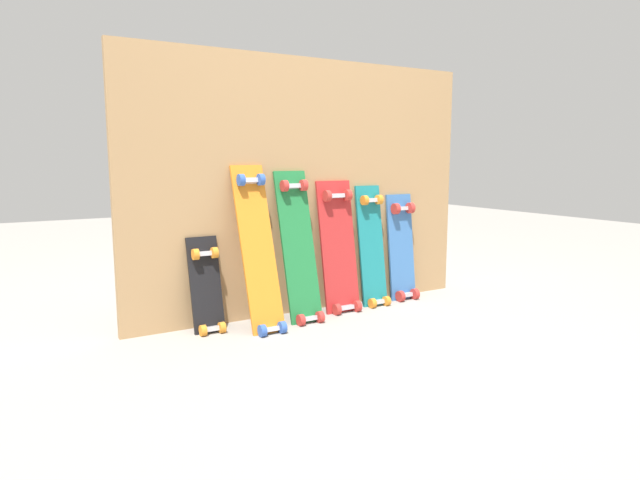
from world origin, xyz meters
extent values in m
plane|color=#9E9991|center=(0.00, 0.00, 0.00)|extent=(12.00, 12.00, 0.00)
cube|color=tan|center=(0.00, 0.07, 0.72)|extent=(2.15, 0.04, 1.44)
cube|color=black|center=(-0.65, -0.02, 0.21)|extent=(0.16, 0.13, 0.56)
cube|color=#B7B7BF|center=(-0.65, -0.08, 0.02)|extent=(0.07, 0.04, 0.03)
cube|color=#B7B7BF|center=(-0.65, 0.00, 0.40)|extent=(0.07, 0.04, 0.03)
cylinder|color=orange|center=(-0.70, -0.10, 0.03)|extent=(0.03, 0.06, 0.06)
cylinder|color=orange|center=(-0.60, -0.10, 0.03)|extent=(0.03, 0.06, 0.06)
cylinder|color=orange|center=(-0.70, -0.02, 0.41)|extent=(0.03, 0.06, 0.06)
cylinder|color=orange|center=(-0.60, -0.02, 0.41)|extent=(0.03, 0.06, 0.06)
cube|color=orange|center=(-0.39, -0.10, 0.39)|extent=(0.18, 0.30, 0.92)
cube|color=#B7B7BF|center=(-0.39, -0.24, 0.03)|extent=(0.08, 0.04, 0.03)
cube|color=#B7B7BF|center=(-0.39, -0.01, 0.77)|extent=(0.08, 0.04, 0.03)
cylinder|color=#3359B2|center=(-0.45, -0.26, 0.03)|extent=(0.03, 0.06, 0.06)
cylinder|color=#3359B2|center=(-0.34, -0.26, 0.03)|extent=(0.03, 0.06, 0.06)
cylinder|color=#3359B2|center=(-0.45, -0.02, 0.77)|extent=(0.03, 0.06, 0.06)
cylinder|color=#3359B2|center=(-0.34, -0.02, 0.77)|extent=(0.03, 0.06, 0.06)
cube|color=#1E7238|center=(-0.14, -0.07, 0.37)|extent=(0.19, 0.24, 0.88)
cube|color=#B7B7BF|center=(-0.14, -0.18, 0.03)|extent=(0.09, 0.04, 0.03)
cube|color=#B7B7BF|center=(-0.14, 0.00, 0.73)|extent=(0.09, 0.04, 0.03)
cylinder|color=red|center=(-0.20, -0.20, 0.03)|extent=(0.03, 0.06, 0.06)
cylinder|color=red|center=(-0.08, -0.20, 0.03)|extent=(0.03, 0.06, 0.06)
cylinder|color=red|center=(-0.20, -0.02, 0.74)|extent=(0.03, 0.06, 0.06)
cylinder|color=red|center=(-0.08, -0.02, 0.74)|extent=(0.03, 0.06, 0.06)
cube|color=#B22626|center=(0.15, -0.03, 0.35)|extent=(0.23, 0.15, 0.82)
cube|color=#B7B7BF|center=(0.15, -0.11, 0.03)|extent=(0.10, 0.04, 0.03)
cube|color=#B7B7BF|center=(0.15, 0.00, 0.67)|extent=(0.10, 0.04, 0.03)
cylinder|color=red|center=(0.08, -0.12, 0.03)|extent=(0.03, 0.06, 0.06)
cylinder|color=red|center=(0.22, -0.12, 0.03)|extent=(0.03, 0.06, 0.06)
cylinder|color=red|center=(0.08, -0.01, 0.67)|extent=(0.03, 0.06, 0.06)
cylinder|color=red|center=(0.22, -0.01, 0.67)|extent=(0.03, 0.06, 0.06)
cube|color=#197A7F|center=(0.40, -0.02, 0.33)|extent=(0.17, 0.13, 0.79)
cube|color=#B7B7BF|center=(0.40, -0.09, 0.03)|extent=(0.08, 0.04, 0.03)
cube|color=#B7B7BF|center=(0.40, 0.00, 0.64)|extent=(0.08, 0.04, 0.03)
cylinder|color=orange|center=(0.34, -0.11, 0.03)|extent=(0.03, 0.06, 0.06)
cylinder|color=orange|center=(0.45, -0.11, 0.03)|extent=(0.03, 0.06, 0.06)
cylinder|color=orange|center=(0.34, -0.01, 0.64)|extent=(0.03, 0.06, 0.06)
cylinder|color=orange|center=(0.45, -0.01, 0.64)|extent=(0.03, 0.06, 0.06)
cube|color=#386BAD|center=(0.64, 0.00, 0.30)|extent=(0.19, 0.10, 0.72)
cube|color=#B7B7BF|center=(0.64, -0.06, 0.03)|extent=(0.08, 0.04, 0.03)
cube|color=#B7B7BF|center=(0.64, 0.01, 0.57)|extent=(0.08, 0.04, 0.03)
cylinder|color=red|center=(0.58, -0.07, 0.03)|extent=(0.03, 0.07, 0.07)
cylinder|color=red|center=(0.70, -0.07, 0.03)|extent=(0.03, 0.07, 0.07)
cylinder|color=red|center=(0.58, -0.01, 0.58)|extent=(0.03, 0.07, 0.07)
cylinder|color=red|center=(0.70, -0.01, 0.58)|extent=(0.03, 0.07, 0.07)
camera|label=1|loc=(-1.55, -2.69, 0.89)|focal=30.89mm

